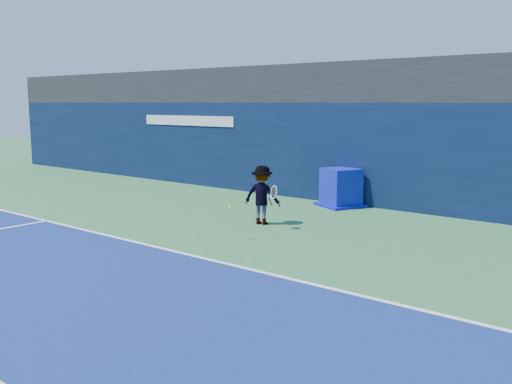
# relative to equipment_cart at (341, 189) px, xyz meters

# --- Properties ---
(ground) EXTENTS (80.00, 80.00, 0.00)m
(ground) POSITION_rel_equipment_cart_xyz_m (0.26, -9.62, -0.51)
(ground) COLOR #2F693C
(ground) RESTS_ON ground
(baseline) EXTENTS (24.00, 0.10, 0.01)m
(baseline) POSITION_rel_equipment_cart_xyz_m (0.26, -6.62, -0.50)
(baseline) COLOR white
(baseline) RESTS_ON ground
(stadium_band) EXTENTS (36.00, 3.00, 1.20)m
(stadium_band) POSITION_rel_equipment_cart_xyz_m (0.26, 1.88, 3.09)
(stadium_band) COLOR black
(stadium_band) RESTS_ON back_wall_assembly
(back_wall_assembly) EXTENTS (36.00, 1.03, 3.00)m
(back_wall_assembly) POSITION_rel_equipment_cart_xyz_m (0.26, 0.88, 0.99)
(back_wall_assembly) COLOR #091735
(back_wall_assembly) RESTS_ON ground
(equipment_cart) EXTENTS (1.53, 1.53, 1.11)m
(equipment_cart) POSITION_rel_equipment_cart_xyz_m (0.00, 0.00, 0.00)
(equipment_cart) COLOR #0B16A5
(equipment_cart) RESTS_ON ground
(tennis_player) EXTENTS (1.25, 0.77, 1.46)m
(tennis_player) POSITION_rel_equipment_cart_xyz_m (-0.25, -3.38, 0.23)
(tennis_player) COLOR silver
(tennis_player) RESTS_ON ground
(tennis_ball) EXTENTS (0.08, 0.08, 0.08)m
(tennis_ball) POSITION_rel_equipment_cart_xyz_m (0.30, -5.19, 0.23)
(tennis_ball) COLOR #C3CE16
(tennis_ball) RESTS_ON ground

